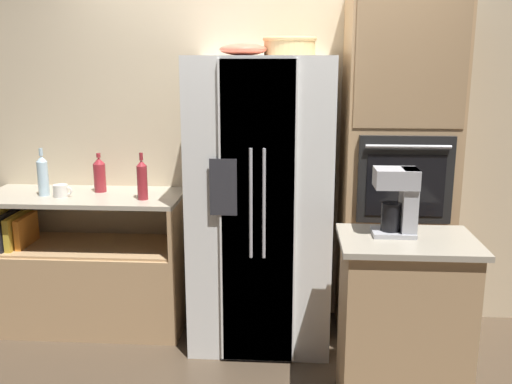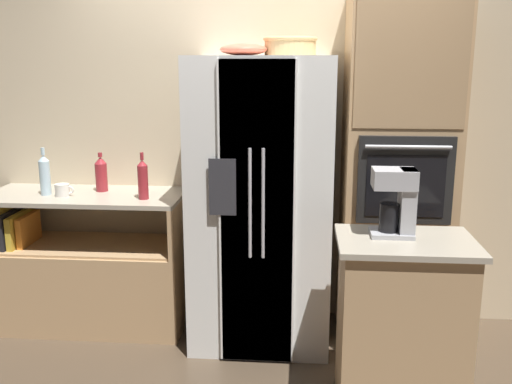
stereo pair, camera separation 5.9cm
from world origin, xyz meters
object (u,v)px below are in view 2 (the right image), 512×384
at_px(fruit_bowl, 243,49).
at_px(mug, 63,190).
at_px(wall_oven, 397,174).
at_px(bottle_wide, 143,179).
at_px(bottle_tall, 101,174).
at_px(refrigerator, 261,203).
at_px(wicker_basket, 290,46).
at_px(bottle_short, 45,175).
at_px(coffee_maker, 398,199).

xyz_separation_m(fruit_bowl, mug, (-1.22, 0.00, -0.91)).
xyz_separation_m(wall_oven, bottle_wide, (-1.63, -0.09, -0.04)).
xyz_separation_m(bottle_tall, bottle_wide, (0.35, -0.20, 0.01)).
bearing_deg(fruit_bowl, refrigerator, -7.97).
distance_m(fruit_bowl, bottle_wide, 1.05).
bearing_deg(wicker_basket, wall_oven, -2.35).
relative_size(wall_oven, fruit_bowl, 7.64).
xyz_separation_m(wicker_basket, bottle_short, (-1.63, -0.05, -0.84)).
bearing_deg(bottle_short, wicker_basket, 1.83).
bearing_deg(wall_oven, refrigerator, -175.12).
distance_m(refrigerator, coffee_maker, 1.06).
height_order(refrigerator, fruit_bowl, fruit_bowl).
bearing_deg(bottle_tall, coffee_maker, -25.76).
bearing_deg(refrigerator, mug, 179.21).
distance_m(refrigerator, fruit_bowl, 0.97).
relative_size(wicker_basket, fruit_bowl, 1.16).
bearing_deg(bottle_wide, coffee_maker, -24.80).
bearing_deg(refrigerator, wicker_basket, 31.03).
height_order(bottle_wide, mug, bottle_wide).
relative_size(bottle_tall, mug, 2.12).
bearing_deg(bottle_wide, mug, 176.58).
bearing_deg(coffee_maker, bottle_tall, 154.24).
distance_m(fruit_bowl, mug, 1.52).
relative_size(wall_oven, bottle_tall, 8.28).
xyz_separation_m(bottle_short, bottle_wide, (0.69, -0.06, -0.01)).
bearing_deg(bottle_wide, refrigerator, 1.11).
bearing_deg(bottle_tall, fruit_bowl, -9.54).
bearing_deg(refrigerator, bottle_tall, 170.62).
bearing_deg(coffee_maker, bottle_short, 160.86).
xyz_separation_m(refrigerator, wicker_basket, (0.17, 0.10, 0.99)).
xyz_separation_m(wicker_basket, bottle_wide, (-0.94, -0.12, -0.84)).
bearing_deg(bottle_short, fruit_bowl, -1.43).
bearing_deg(coffee_maker, mug, 160.52).
relative_size(bottle_wide, mug, 2.43).
bearing_deg(bottle_short, refrigerator, -1.95).
bearing_deg(fruit_bowl, bottle_short, 178.57).
distance_m(wicker_basket, mug, 1.77).
bearing_deg(bottle_short, mug, -13.49).
bearing_deg(bottle_wide, wicker_basket, 7.07).
bearing_deg(wall_oven, bottle_wide, -176.90).
relative_size(bottle_tall, bottle_short, 0.84).
height_order(refrigerator, coffee_maker, refrigerator).
relative_size(refrigerator, mug, 14.63).
relative_size(wall_oven, coffee_maker, 6.41).
relative_size(wicker_basket, bottle_short, 1.05).
height_order(bottle_short, coffee_maker, coffee_maker).
distance_m(wicker_basket, bottle_wide, 1.27).
height_order(wall_oven, fruit_bowl, wall_oven).
distance_m(fruit_bowl, bottle_tall, 1.32).
height_order(refrigerator, mug, refrigerator).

